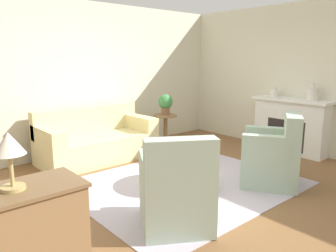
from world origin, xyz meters
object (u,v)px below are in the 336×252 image
Objects in this scene: vase_mantel_far at (312,94)px; potted_plant_on_side_table at (165,103)px; armchair_left at (176,192)px; table_lamp at (9,148)px; armchair_right at (274,157)px; dresser at (18,238)px; vase_mantel_near at (274,93)px; ottoman_table at (181,168)px; couch at (96,141)px; side_table at (165,126)px.

vase_mantel_far is 0.76× the size of potted_plant_on_side_table.
armchair_left is 1.71m from table_lamp.
armchair_right is at bearing -92.70° from potted_plant_on_side_table.
dresser is 5.26m from vase_mantel_near.
armchair_left is at bearing -135.74° from ottoman_table.
ottoman_table is (0.27, -1.91, -0.06)m from couch.
armchair_right is 1.02× the size of dresser.
vase_mantel_near is 2.14m from potted_plant_on_side_table.
armchair_left is 1.86m from armchair_right.
ottoman_table is 2.88m from vase_mantel_near.
dresser is (-3.40, 0.10, 0.02)m from armchair_right.
vase_mantel_far is at bearing -90.00° from vase_mantel_near.
couch is 3.47m from table_lamp.
armchair_left is 3.31× the size of vase_mantel_far.
side_table is at bearing 126.79° from vase_mantel_far.
side_table is 2.19× the size of vase_mantel_far.
vase_mantel_far reaches higher than armchair_right.
potted_plant_on_side_table is (-1.60, 2.15, -0.24)m from vase_mantel_far.
table_lamp is (-2.11, -2.63, 0.81)m from couch.
potted_plant_on_side_table is (1.13, 1.67, 0.65)m from ottoman_table.
dresser is at bearing -169.05° from vase_mantel_near.
side_table reaches higher than ottoman_table.
table_lamp reaches higher than armchair_right.
dresser is 5.18m from vase_mantel_far.
armchair_left is 1.18m from ottoman_table.
side_table is 3.35× the size of vase_mantel_near.
table_lamp is at bearing 176.27° from armchair_left.
armchair_left reaches higher than ottoman_table.
couch is at bearing 51.28° from table_lamp.
table_lamp is (-5.12, -0.24, -0.02)m from vase_mantel_far.
armchair_right is (1.29, -2.73, 0.08)m from couch.
couch is at bearing 170.07° from side_table.
ottoman_table is at bearing 16.81° from table_lamp.
couch is 1.95× the size of armchair_right.
ottoman_table is (0.84, 0.82, -0.14)m from armchair_left.
side_table is (0.12, 2.49, 0.04)m from armchair_right.
potted_plant_on_side_table is (1.41, -0.25, 0.59)m from couch.
ottoman_table is at bearing -81.89° from couch.
vase_mantel_near is at bearing 5.65° from ottoman_table.
couch is at bearing 78.24° from armchair_left.
ottoman_table is (-1.02, 0.82, -0.14)m from armchair_right.
vase_mantel_far is at bearing -38.47° from couch.
side_table is (1.98, 2.49, 0.04)m from armchair_left.
armchair_left is 1.55m from dresser.
side_table is at bearing 34.16° from table_lamp.
armchair_left is at bearing -3.73° from dresser.
armchair_right is 2.16m from vase_mantel_near.
vase_mantel_near is at bearing 10.95° from dresser.
armchair_left reaches higher than dresser.
armchair_left is 2.35× the size of table_lamp.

